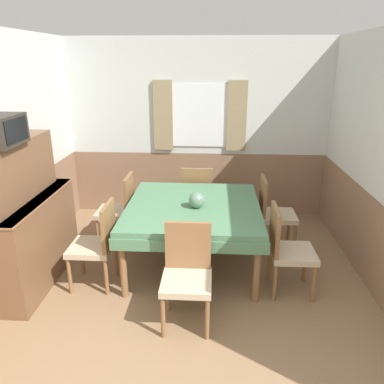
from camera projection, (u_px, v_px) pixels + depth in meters
name	position (u px, v px, depth m)	size (l,w,h in m)	color
wall_back	(198.00, 129.00, 5.54)	(4.20, 0.09, 2.60)	silver
wall_left	(3.00, 161.00, 3.87)	(0.05, 4.14, 2.60)	silver
dining_table	(193.00, 213.00, 4.23)	(1.51, 1.57, 0.75)	#4C7A56
chair_head_window	(197.00, 195.00, 5.22)	(0.44, 0.44, 0.92)	brown
chair_head_near	(187.00, 272.00, 3.34)	(0.44, 0.44, 0.92)	brown
chair_right_far	(273.00, 211.00, 4.68)	(0.44, 0.44, 0.92)	brown
chair_left_far	(120.00, 208.00, 4.79)	(0.44, 0.44, 0.92)	brown
chair_right_near	(286.00, 247.00, 3.77)	(0.44, 0.44, 0.92)	brown
chair_left_near	(98.00, 242.00, 3.88)	(0.44, 0.44, 0.92)	brown
sideboard	(29.00, 224.00, 3.91)	(0.46, 1.41, 1.55)	brown
tv	(1.00, 130.00, 3.38)	(0.29, 0.48, 0.27)	#2D2823
vase	(197.00, 200.00, 4.08)	(0.18, 0.18, 0.18)	slate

